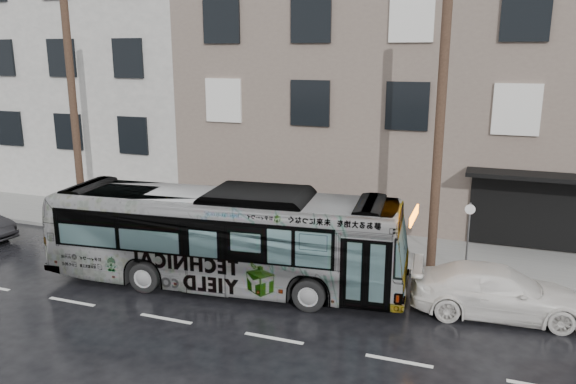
# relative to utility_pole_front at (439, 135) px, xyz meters

# --- Properties ---
(ground) EXTENTS (120.00, 120.00, 0.00)m
(ground) POSITION_rel_utility_pole_front_xyz_m (-6.50, -3.30, -4.65)
(ground) COLOR black
(ground) RESTS_ON ground
(sidewalk) EXTENTS (90.00, 3.60, 0.15)m
(sidewalk) POSITION_rel_utility_pole_front_xyz_m (-6.50, 1.60, -4.58)
(sidewalk) COLOR gray
(sidewalk) RESTS_ON ground
(building_taupe) EXTENTS (20.00, 12.00, 11.00)m
(building_taupe) POSITION_rel_utility_pole_front_xyz_m (-1.50, 9.40, 0.85)
(building_taupe) COLOR #77695C
(building_taupe) RESTS_ON ground
(building_grey) EXTENTS (26.00, 15.00, 16.00)m
(building_grey) POSITION_rel_utility_pole_front_xyz_m (-24.50, 10.90, 3.35)
(building_grey) COLOR beige
(building_grey) RESTS_ON ground
(utility_pole_front) EXTENTS (0.30, 0.30, 9.00)m
(utility_pole_front) POSITION_rel_utility_pole_front_xyz_m (0.00, 0.00, 0.00)
(utility_pole_front) COLOR #4B3325
(utility_pole_front) RESTS_ON sidewalk
(utility_pole_rear) EXTENTS (0.30, 0.30, 9.00)m
(utility_pole_rear) POSITION_rel_utility_pole_front_xyz_m (-14.00, 0.00, 0.00)
(utility_pole_rear) COLOR #4B3325
(utility_pole_rear) RESTS_ON sidewalk
(sign_post) EXTENTS (0.06, 0.06, 2.40)m
(sign_post) POSITION_rel_utility_pole_front_xyz_m (1.10, 0.00, -3.30)
(sign_post) COLOR slate
(sign_post) RESTS_ON sidewalk
(bus) EXTENTS (11.44, 3.65, 3.13)m
(bus) POSITION_rel_utility_pole_front_xyz_m (-6.00, -3.10, -3.08)
(bus) COLOR #B2B2B2
(bus) RESTS_ON ground
(white_sedan) EXTENTS (4.94, 2.41, 1.38)m
(white_sedan) POSITION_rel_utility_pole_front_xyz_m (2.07, -2.39, -3.96)
(white_sedan) COLOR silver
(white_sedan) RESTS_ON ground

